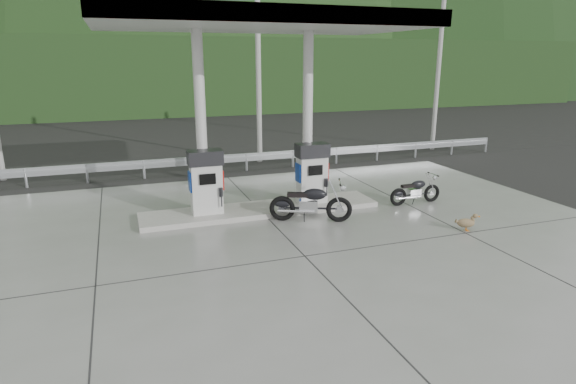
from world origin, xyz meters
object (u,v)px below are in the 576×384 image
object	(u,v)px
gas_pump_right	(312,173)
motorcycle_left	(311,204)
gas_pump_left	(206,182)
duck	(466,223)
motorcycle_right	(415,191)

from	to	relation	value
gas_pump_right	motorcycle_left	size ratio (longest dim) A/B	0.84
gas_pump_left	duck	distance (m)	7.11
gas_pump_left	motorcycle_right	world-z (taller)	gas_pump_left
motorcycle_right	gas_pump_right	bearing A→B (deg)	165.28
gas_pump_left	gas_pump_right	xyz separation A→B (m)	(3.20, 0.00, 0.00)
motorcycle_left	gas_pump_right	bearing A→B (deg)	89.60
motorcycle_right	duck	size ratio (longest dim) A/B	2.97
gas_pump_right	duck	world-z (taller)	gas_pump_right
gas_pump_left	motorcycle_right	size ratio (longest dim) A/B	1.08
gas_pump_left	motorcycle_right	xyz separation A→B (m)	(6.37, -0.78, -0.65)
motorcycle_left	duck	size ratio (longest dim) A/B	3.81
gas_pump_left	motorcycle_right	distance (m)	6.45
gas_pump_right	duck	bearing A→B (deg)	-47.72
gas_pump_right	duck	distance (m)	4.57
gas_pump_right	motorcycle_left	bearing A→B (deg)	-113.63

